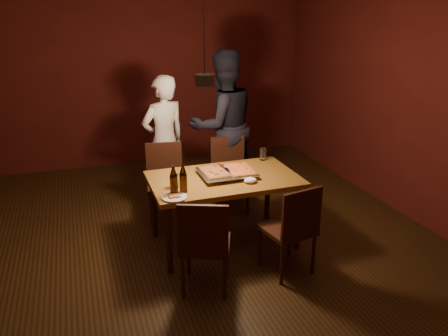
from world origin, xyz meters
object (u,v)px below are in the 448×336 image
object	(u,v)px
plate_slice	(174,197)
beer_bottle_b	(183,178)
beer_bottle_a	(174,180)
chair_far_right	(229,167)
diner_white	(164,141)
chair_near_left	(204,238)
dining_table	(224,184)
chair_far_left	(165,174)
diner_dark	(223,126)
chair_near_right	(294,223)
pizza_tray	(227,174)
pendant_lamp	(205,79)

from	to	relation	value
plate_slice	beer_bottle_b	bearing A→B (deg)	42.81
plate_slice	beer_bottle_a	bearing A→B (deg)	77.56
chair_far_right	diner_white	xyz separation A→B (m)	(-0.70, 0.44, 0.28)
beer_bottle_a	plate_slice	distance (m)	0.16
chair_near_left	chair_far_right	bearing A→B (deg)	85.81
dining_table	chair_far_left	bearing A→B (deg)	118.15
beer_bottle_a	diner_dark	bearing A→B (deg)	56.26
chair_far_right	diner_dark	world-z (taller)	diner_dark
chair_far_left	chair_near_left	world-z (taller)	same
chair_near_right	beer_bottle_b	world-z (taller)	beer_bottle_b
beer_bottle_a	diner_dark	distance (m)	1.78
chair_far_left	diner_white	bearing A→B (deg)	-93.33
diner_white	chair_far_left	bearing A→B (deg)	58.28
pizza_tray	chair_near_left	bearing A→B (deg)	-124.66
pizza_tray	beer_bottle_a	world-z (taller)	beer_bottle_a
chair_near_right	dining_table	bearing A→B (deg)	107.50
pizza_tray	diner_white	world-z (taller)	diner_white
dining_table	beer_bottle_b	xyz separation A→B (m)	(-0.48, -0.24, 0.21)
chair_far_left	plate_slice	world-z (taller)	chair_far_left
chair_far_right	plate_slice	world-z (taller)	chair_far_right
dining_table	pendant_lamp	bearing A→B (deg)	-170.59
plate_slice	pendant_lamp	size ratio (longest dim) A/B	0.21
chair_far_right	diner_white	world-z (taller)	diner_white
chair_far_left	pendant_lamp	distance (m)	1.52
chair_near_right	plate_slice	distance (m)	1.11
plate_slice	diner_dark	distance (m)	1.88
plate_slice	pendant_lamp	world-z (taller)	pendant_lamp
beer_bottle_a	plate_slice	world-z (taller)	beer_bottle_a
dining_table	diner_dark	xyz separation A→B (m)	(0.41, 1.23, 0.28)
chair_near_right	beer_bottle_b	bearing A→B (deg)	139.03
diner_white	pendant_lamp	bearing A→B (deg)	77.22
chair_near_right	beer_bottle_b	xyz separation A→B (m)	(-0.88, 0.53, 0.35)
dining_table	diner_white	world-z (taller)	diner_white
chair_far_left	beer_bottle_b	world-z (taller)	beer_bottle_b
chair_far_left	beer_bottle_a	distance (m)	1.15
chair_far_left	beer_bottle_b	size ratio (longest dim) A/B	1.77
dining_table	pizza_tray	size ratio (longest dim) A/B	2.73
diner_dark	chair_far_left	bearing A→B (deg)	15.31
chair_far_left	chair_near_left	size ratio (longest dim) A/B	0.89
chair_near_right	beer_bottle_a	xyz separation A→B (m)	(-0.98, 0.52, 0.35)
chair_near_left	diner_white	bearing A→B (deg)	109.49
chair_near_left	plate_slice	distance (m)	0.51
pizza_tray	beer_bottle_a	distance (m)	0.69
pizza_tray	chair_far_left	bearing A→B (deg)	117.46
chair_far_right	beer_bottle_b	size ratio (longest dim) A/B	1.77
plate_slice	pendant_lamp	distance (m)	1.12
beer_bottle_b	plate_slice	distance (m)	0.20
chair_far_left	chair_near_left	distance (m)	1.61
pendant_lamp	beer_bottle_b	bearing A→B (deg)	-143.97
chair_far_right	chair_near_left	size ratio (longest dim) A/B	0.89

